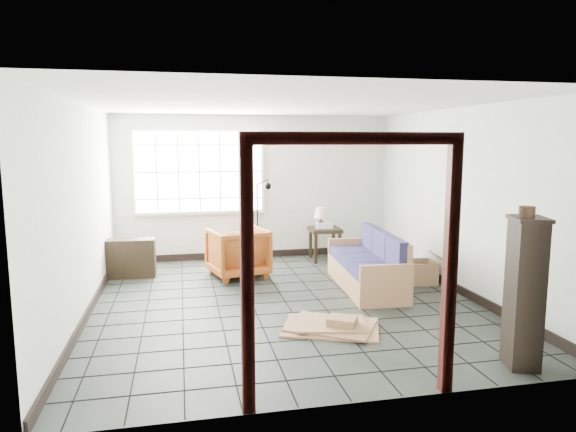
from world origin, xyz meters
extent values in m
plane|color=black|center=(0.00, 0.00, 0.00)|extent=(5.50, 5.50, 0.00)
cube|color=silver|center=(0.00, 2.75, 1.30)|extent=(5.00, 0.02, 2.60)
cube|color=silver|center=(0.00, -2.75, 1.30)|extent=(5.00, 0.02, 2.60)
cube|color=silver|center=(-2.50, 0.00, 1.30)|extent=(0.02, 5.50, 2.60)
cube|color=silver|center=(2.50, 0.00, 1.30)|extent=(0.02, 5.50, 2.60)
cube|color=white|center=(0.00, 0.00, 2.60)|extent=(5.00, 5.50, 0.02)
cube|color=black|center=(0.00, 2.73, 0.06)|extent=(4.95, 0.03, 0.12)
cube|color=black|center=(-2.48, 0.00, 0.06)|extent=(0.03, 5.45, 0.12)
cube|color=black|center=(2.48, 0.00, 0.06)|extent=(0.03, 5.45, 0.12)
cube|color=silver|center=(-1.00, 2.71, 1.60)|extent=(2.32, 0.06, 1.52)
cube|color=white|center=(-1.00, 2.67, 1.60)|extent=(2.20, 0.02, 1.40)
cube|color=#330E0B|center=(-0.85, -2.70, 1.05)|extent=(0.10, 0.08, 2.10)
cube|color=#330E0B|center=(0.85, -2.70, 1.05)|extent=(0.10, 0.08, 2.10)
cube|color=#330E0B|center=(0.00, -2.70, 2.15)|extent=(1.80, 0.08, 0.10)
cube|color=#AC724E|center=(1.28, 0.41, 0.16)|extent=(0.83, 1.82, 0.32)
cube|color=#AC724E|center=(1.22, -0.50, 0.28)|extent=(0.71, 0.10, 0.57)
cube|color=#AC724E|center=(1.34, 1.33, 0.28)|extent=(0.71, 0.10, 0.57)
cube|color=#AC724E|center=(1.60, 0.39, 0.49)|extent=(0.19, 1.78, 0.62)
cube|color=#1C1B44|center=(1.23, -0.17, 0.39)|extent=(0.68, 0.61, 0.14)
cube|color=#1C1B44|center=(1.48, -0.19, 0.60)|extent=(0.16, 0.58, 0.46)
cube|color=#1C1B44|center=(1.27, 0.41, 0.39)|extent=(0.68, 0.61, 0.14)
cube|color=#1C1B44|center=(1.52, 0.40, 0.60)|extent=(0.16, 0.58, 0.46)
cube|color=#1C1B44|center=(1.30, 1.00, 0.39)|extent=(0.68, 0.61, 0.14)
cube|color=#1C1B44|center=(1.56, 0.98, 0.60)|extent=(0.16, 0.58, 0.46)
imported|color=#923415|center=(-0.48, 1.46, 0.43)|extent=(1.00, 0.96, 0.86)
cube|color=black|center=(1.18, 2.24, 0.56)|extent=(0.56, 0.56, 0.06)
cube|color=black|center=(0.96, 2.03, 0.27)|extent=(0.06, 0.06, 0.54)
cube|color=black|center=(1.39, 2.02, 0.27)|extent=(0.06, 0.06, 0.54)
cube|color=black|center=(0.98, 2.46, 0.27)|extent=(0.06, 0.06, 0.54)
cube|color=black|center=(1.41, 2.45, 0.27)|extent=(0.06, 0.06, 0.54)
cylinder|color=black|center=(1.11, 2.25, 0.66)|extent=(0.11, 0.11, 0.13)
cylinder|color=black|center=(1.11, 2.25, 0.77)|extent=(0.03, 0.03, 0.09)
cone|color=beige|center=(1.11, 2.25, 0.87)|extent=(0.29, 0.29, 0.18)
cube|color=silver|center=(1.17, 2.24, 0.65)|extent=(0.31, 0.26, 0.10)
cylinder|color=black|center=(1.02, 2.26, 0.65)|extent=(0.03, 0.06, 0.06)
cylinder|color=black|center=(-0.02, 2.40, 0.01)|extent=(0.30, 0.30, 0.03)
cylinder|color=black|center=(-0.02, 2.40, 0.70)|extent=(0.03, 0.03, 1.37)
cylinder|color=black|center=(0.06, 2.32, 1.43)|extent=(0.22, 0.11, 0.12)
sphere|color=black|center=(0.14, 2.23, 1.37)|extent=(0.16, 0.16, 0.12)
cube|color=black|center=(-2.15, 1.76, 0.30)|extent=(0.79, 0.33, 0.61)
cube|color=black|center=(-2.15, 1.76, 0.31)|extent=(0.74, 0.29, 0.03)
cube|color=black|center=(1.80, -2.40, 0.71)|extent=(0.35, 0.42, 1.42)
cube|color=black|center=(1.80, -2.40, 1.42)|extent=(0.40, 0.46, 0.04)
cylinder|color=black|center=(1.73, -2.45, 1.49)|extent=(0.15, 0.15, 0.11)
cube|color=brown|center=(2.15, 0.50, 0.01)|extent=(0.54, 0.45, 0.02)
cube|color=black|center=(1.90, 0.53, 0.17)|extent=(0.07, 0.40, 0.34)
cube|color=brown|center=(2.40, 0.47, 0.17)|extent=(0.07, 0.40, 0.34)
cube|color=brown|center=(2.13, 0.31, 0.17)|extent=(0.49, 0.08, 0.34)
cube|color=brown|center=(2.17, 0.70, 0.17)|extent=(0.49, 0.08, 0.34)
cube|color=brown|center=(1.84, 0.54, 0.40)|extent=(0.23, 0.42, 0.14)
cube|color=brown|center=(2.46, 0.47, 0.40)|extent=(0.23, 0.42, 0.14)
cube|color=brown|center=(0.31, -1.07, 0.01)|extent=(1.28, 1.10, 0.02)
cube|color=brown|center=(0.31, -1.07, 0.03)|extent=(1.17, 1.09, 0.02)
cube|color=brown|center=(0.31, -1.07, 0.06)|extent=(0.91, 0.74, 0.02)
cube|color=brown|center=(0.42, -1.17, 0.11)|extent=(0.40, 0.37, 0.09)
camera|label=1|loc=(-1.33, -6.50, 2.12)|focal=32.00mm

